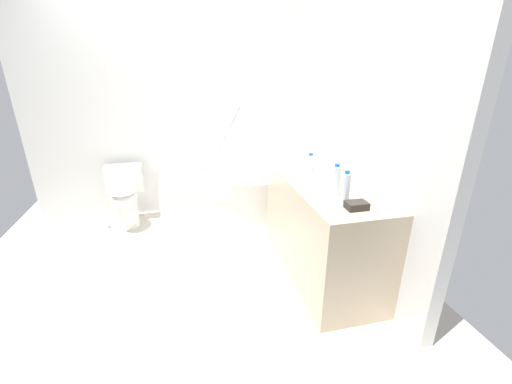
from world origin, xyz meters
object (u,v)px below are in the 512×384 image
at_px(sink_basin, 322,179).
at_px(water_bottle_1, 310,165).
at_px(water_bottle_2, 336,180).
at_px(amenity_basket, 357,205).
at_px(water_bottle_0, 346,187).
at_px(drinking_glass_1, 309,166).
at_px(drinking_glass_0, 292,158).
at_px(toilet, 125,196).
at_px(toilet_paper_roll, 102,223).
at_px(drinking_glass_2, 306,162).
at_px(sink_faucet, 342,177).
at_px(bathtub, 233,195).

bearing_deg(sink_basin, water_bottle_1, 96.72).
bearing_deg(water_bottle_2, amenity_basket, -83.93).
xyz_separation_m(water_bottle_0, drinking_glass_1, (0.03, 0.74, -0.07)).
distance_m(sink_basin, drinking_glass_1, 0.33).
height_order(sink_basin, drinking_glass_0, drinking_glass_0).
xyz_separation_m(water_bottle_2, drinking_glass_0, (-0.03, 0.86, -0.06)).
distance_m(toilet, water_bottle_1, 2.11).
bearing_deg(toilet_paper_roll, toilet, 4.74).
relative_size(water_bottle_1, water_bottle_2, 0.82).
relative_size(water_bottle_0, drinking_glass_2, 2.22).
xyz_separation_m(water_bottle_0, toilet_paper_roll, (-1.99, 1.69, -0.88)).
height_order(water_bottle_1, drinking_glass_2, water_bottle_1).
xyz_separation_m(toilet, drinking_glass_0, (1.67, -0.72, 0.53)).
xyz_separation_m(water_bottle_1, amenity_basket, (0.03, -0.73, -0.06)).
bearing_deg(toilet_paper_roll, drinking_glass_2, -23.19).
height_order(toilet, sink_faucet, sink_faucet).
height_order(toilet, toilet_paper_roll, toilet).
xyz_separation_m(toilet, water_bottle_0, (1.72, -1.71, 0.59)).
distance_m(toilet, sink_basin, 2.22).
relative_size(water_bottle_1, amenity_basket, 1.39).
bearing_deg(amenity_basket, drinking_glass_2, 89.15).
height_order(water_bottle_0, water_bottle_2, water_bottle_2).
distance_m(toilet, water_bottle_0, 2.49).
relative_size(drinking_glass_1, drinking_glass_2, 0.77).
relative_size(bathtub, sink_faucet, 10.69).
xyz_separation_m(sink_faucet, drinking_glass_0, (-0.23, 0.59, 0.01)).
bearing_deg(sink_basin, drinking_glass_1, 86.20).
relative_size(sink_faucet, drinking_glass_2, 1.49).
bearing_deg(drinking_glass_2, toilet, 153.02).
height_order(toilet, drinking_glass_1, drinking_glass_1).
bearing_deg(toilet_paper_roll, drinking_glass_0, -19.63).
xyz_separation_m(sink_faucet, toilet_paper_roll, (-2.18, 1.28, -0.81)).
height_order(bathtub, amenity_basket, bathtub).
xyz_separation_m(sink_faucet, drinking_glass_1, (-0.15, 0.33, 0.00)).
relative_size(water_bottle_2, drinking_glass_1, 3.01).
distance_m(sink_basin, toilet_paper_roll, 2.51).
xyz_separation_m(bathtub, toilet_paper_roll, (-1.47, 0.03, -0.22)).
relative_size(sink_faucet, water_bottle_1, 0.78).
xyz_separation_m(drinking_glass_1, amenity_basket, (-0.01, -0.86, -0.01)).
relative_size(sink_faucet, water_bottle_0, 0.67).
bearing_deg(bathtub, water_bottle_0, -72.70).
relative_size(sink_basin, drinking_glass_1, 3.78).
height_order(toilet, drinking_glass_2, drinking_glass_2).
distance_m(water_bottle_1, toilet_paper_roll, 2.42).
bearing_deg(toilet, drinking_glass_1, 59.66).
bearing_deg(drinking_glass_2, sink_basin, -93.48).
distance_m(toilet, amenity_basket, 2.58).
bearing_deg(drinking_glass_1, toilet, 150.87).
bearing_deg(water_bottle_0, water_bottle_2, 93.11).
bearing_deg(toilet_paper_roll, drinking_glass_1, -25.18).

